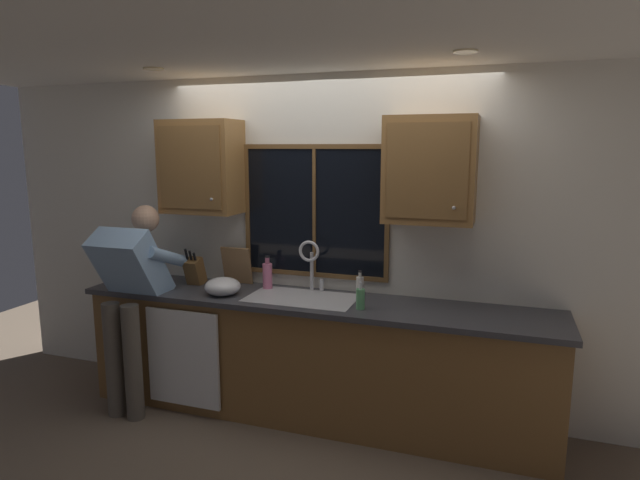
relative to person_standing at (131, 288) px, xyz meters
name	(u,v)px	position (x,y,z in m)	size (l,w,h in m)	color
back_wall	(326,243)	(1.32, 0.68, 0.31)	(5.87, 0.12, 2.55)	silver
ceiling	(212,21)	(1.32, -0.98, 1.61)	(5.87, 4.40, 0.04)	white
ceiling_downlight_left	(153,69)	(0.28, 0.02, 1.58)	(0.14, 0.14, 0.01)	#FFEAB2
ceiling_downlight_right	(466,51)	(2.36, 0.02, 1.58)	(0.14, 0.14, 0.01)	#FFEAB2
window_glass	(315,212)	(1.25, 0.61, 0.56)	(1.10, 0.02, 0.95)	black
window_frame_top	(314,146)	(1.25, 0.60, 1.05)	(1.17, 0.02, 0.04)	brown
window_frame_bottom	(314,274)	(1.25, 0.60, 0.07)	(1.17, 0.02, 0.04)	brown
window_frame_left	(248,209)	(0.68, 0.60, 0.56)	(0.04, 0.02, 0.95)	brown
window_frame_right	(387,215)	(1.82, 0.60, 0.56)	(0.04, 0.02, 0.95)	brown
window_mullion_center	(314,212)	(1.25, 0.60, 0.56)	(0.02, 0.02, 0.95)	brown
lower_cabinet_run	(312,360)	(1.32, 0.33, -0.52)	(3.47, 0.58, 0.88)	brown
countertop	(311,302)	(1.32, 0.31, -0.06)	(3.53, 0.62, 0.04)	#38383D
dishwasher_front	(183,358)	(0.42, 0.01, -0.51)	(0.60, 0.02, 0.74)	white
upper_cabinet_left	(201,167)	(0.37, 0.45, 0.90)	(0.61, 0.36, 0.72)	olive
upper_cabinet_right	(430,170)	(2.13, 0.45, 0.90)	(0.61, 0.36, 0.72)	olive
sink	(302,311)	(1.25, 0.32, -0.14)	(0.80, 0.46, 0.21)	#B7B7BC
faucet	(311,259)	(1.26, 0.50, 0.21)	(0.18, 0.09, 0.40)	silver
person_standing	(131,288)	(0.00, 0.00, 0.00)	(0.53, 0.68, 1.57)	#595147
knife_block	(195,271)	(0.30, 0.40, 0.06)	(0.12, 0.18, 0.32)	brown
cutting_board	(237,266)	(0.61, 0.54, 0.11)	(0.25, 0.02, 0.31)	#997047
mixing_bowl	(223,287)	(0.66, 0.21, 0.02)	(0.27, 0.27, 0.14)	silver
soap_dispenser	(360,298)	(1.73, 0.20, 0.03)	(0.06, 0.07, 0.20)	#59A566
bottle_green_glass	(267,275)	(0.90, 0.48, 0.06)	(0.07, 0.07, 0.26)	pink
bottle_tall_clear	(360,286)	(1.64, 0.51, 0.03)	(0.06, 0.06, 0.19)	silver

